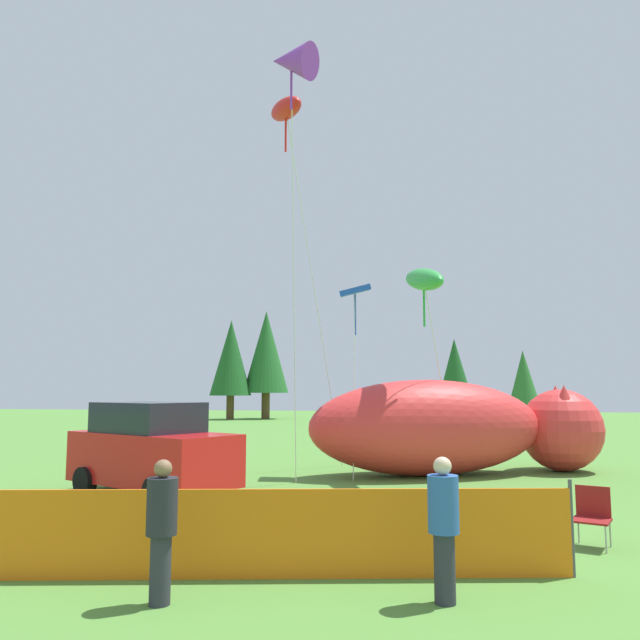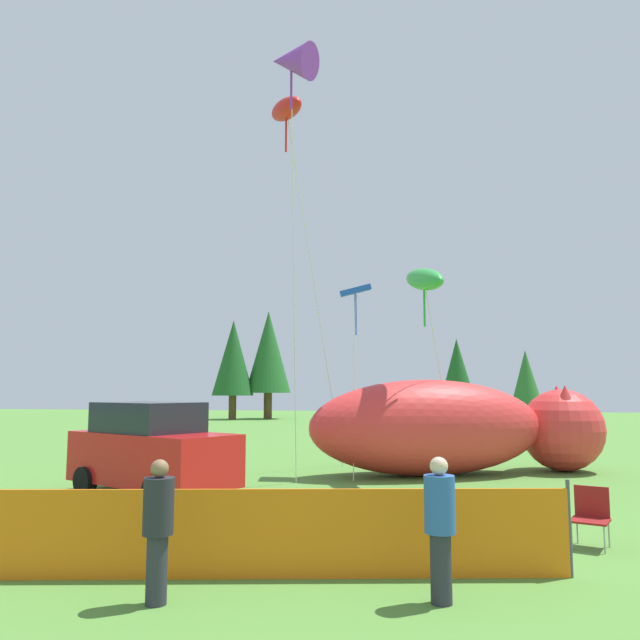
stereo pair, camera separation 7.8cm
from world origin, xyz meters
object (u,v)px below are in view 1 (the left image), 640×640
Objects in this scene: parked_car at (152,449)px; kite_purple_delta at (291,63)px; folding_chair at (592,513)px; spectator_in_white_shirt at (444,523)px; inflatable_cat at (455,431)px; kite_blue_box at (355,293)px; kite_red_lizard at (286,111)px; spectator_in_yellow_shirt at (162,525)px; kite_green_fish at (424,280)px.

parked_car is 10.28m from kite_purple_delta.
spectator_in_white_shirt is (-2.30, -2.96, 0.38)m from folding_chair.
inflatable_cat is at bearing 86.62° from spectator_in_white_shirt.
inflatable_cat reaches higher than spectator_in_white_shirt.
spectator_in_white_shirt is 11.49m from kite_blue_box.
kite_blue_box is 5.73m from kite_red_lizard.
spectator_in_white_shirt is 0.14× the size of kite_purple_delta.
kite_blue_box is at bearing 101.52° from spectator_in_white_shirt.
kite_red_lizard reaches higher than inflatable_cat.
spectator_in_white_shirt is at bearing -78.48° from kite_blue_box.
folding_chair is 0.08× the size of kite_purple_delta.
inflatable_cat is 0.79× the size of kite_red_lizard.
parked_car reaches higher than folding_chair.
spectator_in_yellow_shirt is (-3.76, -11.43, -0.36)m from inflatable_cat.
kite_blue_box is 0.50× the size of kite_red_lizard.
kite_blue_box reaches higher than parked_car.
kite_red_lizard reaches higher than kite_blue_box.
kite_green_fish reaches higher than folding_chair.
parked_car is 0.39× the size of kite_purple_delta.
parked_car is at bearing -154.51° from kite_purple_delta.
spectator_in_yellow_shirt reaches higher than folding_chair.
spectator_in_white_shirt is at bearing -15.22° from folding_chair.
inflatable_cat is (6.97, 4.67, 0.20)m from parked_car.
folding_chair is at bearing 33.04° from spectator_in_yellow_shirt.
kite_blue_box is at bearing -126.79° from folding_chair.
spectator_in_white_shirt is 1.02× the size of spectator_in_yellow_shirt.
spectator_in_yellow_shirt is at bearing -106.10° from kite_green_fish.
kite_purple_delta reaches higher than inflatable_cat.
inflatable_cat is at bearing 55.70° from kite_green_fish.
parked_car reaches higher than spectator_in_yellow_shirt.
inflatable_cat is at bearing 62.12° from parked_car.
kite_green_fish reaches higher than parked_car.
spectator_in_white_shirt is 0.14× the size of kite_red_lizard.
kite_red_lizard reaches higher than parked_car.
kite_green_fish is (2.96, 10.26, 4.50)m from spectator_in_yellow_shirt.
spectator_in_yellow_shirt is 11.59m from kite_green_fish.
spectator_in_white_shirt is at bearing -115.66° from inflatable_cat.
kite_green_fish reaches higher than spectator_in_white_shirt.
kite_purple_delta reaches higher than kite_blue_box.
kite_red_lizard is at bearing 112.58° from spectator_in_white_shirt.
kite_red_lizard is 6.45m from kite_green_fish.
folding_chair is 9.86m from kite_blue_box.
kite_blue_box is at bearing 166.43° from inflatable_cat.
parked_car is 10.38m from kite_red_lizard.
kite_purple_delta is at bearing -114.41° from kite_blue_box.
kite_red_lizard is 1.84× the size of kite_green_fish.
parked_car is 7.49m from spectator_in_yellow_shirt.
parked_car is at bearing -134.67° from kite_blue_box.
folding_chair is at bearing 7.71° from parked_car.
kite_red_lizard is at bearing -114.24° from folding_chair.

